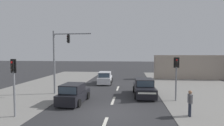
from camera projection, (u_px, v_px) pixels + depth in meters
ground_plane at (109, 113)px, 11.41m from camera, size 140.00×140.00×0.00m
lane_dash_near at (104, 125)px, 9.43m from camera, size 0.20×2.40×0.01m
lane_dash_mid at (113, 100)px, 14.39m from camera, size 0.20×2.40×0.01m
lane_dash_far at (118, 88)px, 19.35m from camera, size 0.20×2.40×0.01m
kerb_left_verge at (24, 95)px, 16.30m from camera, size 8.00×40.00×0.02m
traffic_signal_mast at (60, 54)px, 16.47m from camera, size 3.69×0.44×6.00m
pedestal_signal_right_kerb at (176, 71)px, 14.16m from camera, size 0.44×0.30×3.56m
pedestal_signal_left_kerb at (14, 78)px, 10.55m from camera, size 0.43×0.31×3.56m
shopfront_wall_far at (195, 67)px, 26.01m from camera, size 12.00×1.00×3.60m
hatchback_oncoming_mid at (74, 94)px, 13.74m from camera, size 1.92×3.71×1.53m
sedan_kerbside_parked at (144, 88)px, 15.96m from camera, size 2.00×4.29×1.56m
hatchback_crossing_left at (105, 78)px, 22.28m from camera, size 1.90×3.70×1.53m
pedestrian_at_kerb at (190, 102)px, 10.70m from camera, size 0.25×0.56×1.63m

